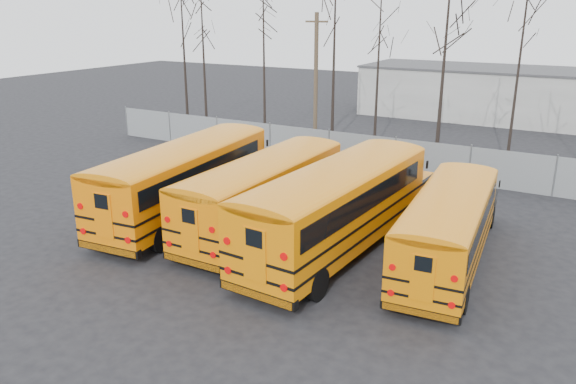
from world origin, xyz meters
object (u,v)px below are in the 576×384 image
Objects in this scene: bus_b at (267,187)px; bus_c at (341,200)px; utility_pole_left at (316,80)px; bus_d at (450,222)px; bus_a at (188,173)px.

bus_b is 3.53m from bus_c.
bus_c is 17.02m from utility_pole_left.
bus_c reaches higher than bus_b.
bus_d is at bearing -51.01° from utility_pole_left.
bus_d is 1.20× the size of utility_pole_left.
utility_pole_left is (-12.32, 13.91, 2.71)m from bus_d.
bus_a is 1.41× the size of utility_pole_left.
bus_c is at bearing -6.00° from bus_a.
bus_c reaches higher than bus_d.
bus_b is at bearing 176.65° from bus_d.
utility_pole_left reaches higher than bus_d.
bus_d is (3.83, 0.65, -0.33)m from bus_c.
bus_a is 3.78m from bus_b.
bus_c reaches higher than bus_a.
bus_d is (11.10, 0.54, -0.29)m from bus_a.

